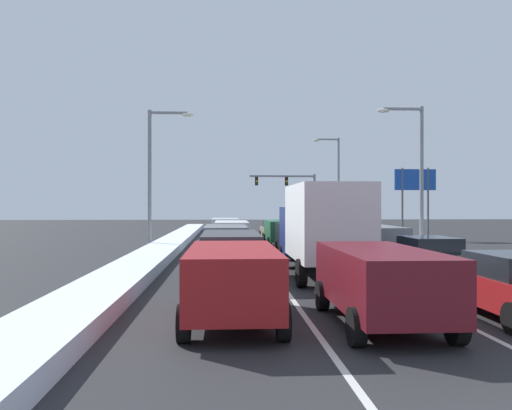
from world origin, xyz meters
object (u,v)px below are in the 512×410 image
sedan_charcoal_right_lane_second (428,258)px  sedan_white_right_lane_fourth (343,237)px  suv_green_center_lane_fourth (282,231)px  suv_maroon_center_lane_nearest (380,279)px  sedan_silver_right_lane_fifth (322,232)px  suv_charcoal_left_lane_second (231,252)px  street_lamp_right_near (415,165)px  suv_red_left_lane_nearest (232,277)px  traffic_light_gantry (294,189)px  suv_gray_right_lane_third (374,240)px  suv_black_center_lane_third (299,237)px  street_lamp_right_mid (335,177)px  roadside_sign_right (415,187)px  street_lamp_left_mid (156,166)px  sedan_tan_center_lane_fifth (274,230)px  suv_gray_left_lane_third (226,240)px  suv_white_left_lane_fourth (231,232)px  box_truck_center_lane_second (322,225)px  suv_silver_left_lane_fifth (225,227)px

sedan_charcoal_right_lane_second → sedan_white_right_lane_fourth: size_ratio=1.00×
suv_green_center_lane_fourth → suv_maroon_center_lane_nearest: bearing=-90.7°
sedan_silver_right_lane_fifth → suv_charcoal_left_lane_second: suv_charcoal_left_lane_second is taller
sedan_silver_right_lane_fifth → street_lamp_right_near: size_ratio=0.55×
suv_red_left_lane_nearest → traffic_light_gantry: bearing=80.7°
suv_gray_right_lane_third → suv_black_center_lane_third: size_ratio=1.00×
sedan_charcoal_right_lane_second → street_lamp_right_mid: 32.95m
suv_charcoal_left_lane_second → traffic_light_gantry: size_ratio=0.65×
suv_gray_right_lane_third → street_lamp_right_mid: 27.24m
suv_black_center_lane_third → street_lamp_right_mid: (7.04, 24.06, 4.45)m
suv_red_left_lane_nearest → roadside_sign_right: roadside_sign_right is taller
sedan_silver_right_lane_fifth → traffic_light_gantry: traffic_light_gantry is taller
sedan_charcoal_right_lane_second → street_lamp_right_near: 11.89m
sedan_charcoal_right_lane_second → street_lamp_left_mid: (-11.28, 12.65, 4.15)m
suv_maroon_center_lane_nearest → sedan_tan_center_lane_fifth: suv_maroon_center_lane_nearest is taller
street_lamp_left_mid → suv_red_left_lane_nearest: bearing=-77.6°
sedan_charcoal_right_lane_second → street_lamp_right_near: (3.49, 10.58, 4.15)m
sedan_charcoal_right_lane_second → suv_red_left_lane_nearest: size_ratio=0.92×
suv_black_center_lane_third → suv_gray_left_lane_third: bearing=-153.4°
sedan_white_right_lane_fourth → suv_red_left_lane_nearest: (-6.69, -18.28, 0.25)m
sedan_tan_center_lane_fifth → street_lamp_right_near: (7.01, -10.48, 4.15)m
suv_charcoal_left_lane_second → suv_white_left_lane_fourth: size_ratio=1.00×
suv_gray_left_lane_third → suv_white_left_lane_fourth: same height
suv_red_left_lane_nearest → suv_white_left_lane_fourth: size_ratio=1.00×
street_lamp_right_near → sedan_charcoal_right_lane_second: bearing=-108.2°
street_lamp_right_near → street_lamp_left_mid: (-14.76, 2.07, 0.00)m
sedan_charcoal_right_lane_second → suv_gray_left_lane_third: bearing=138.0°
box_truck_center_lane_second → suv_charcoal_left_lane_second: box_truck_center_lane_second is taller
suv_charcoal_left_lane_second → suv_silver_left_lane_fifth: (-0.18, 20.22, 0.00)m
suv_gray_right_lane_third → traffic_light_gantry: traffic_light_gantry is taller
suv_red_left_lane_nearest → sedan_charcoal_right_lane_second: bearing=42.5°
sedan_white_right_lane_fourth → suv_gray_right_lane_third: bearing=-89.0°
traffic_light_gantry → street_lamp_right_mid: 8.75m
sedan_white_right_lane_fourth → suv_gray_left_lane_third: 8.65m
suv_gray_right_lane_third → sedan_white_right_lane_fourth: bearing=91.0°
traffic_light_gantry → street_lamp_right_mid: bearing=-70.0°
suv_red_left_lane_nearest → street_lamp_right_near: (10.55, 17.07, 3.90)m
sedan_silver_right_lane_fifth → street_lamp_right_near: (3.77, -8.17, 4.15)m
sedan_charcoal_right_lane_second → traffic_light_gantry: bearing=89.1°
street_lamp_right_mid → roadside_sign_right: size_ratio=1.68×
sedan_charcoal_right_lane_second → suv_green_center_lane_fourth: bearing=103.7°
suv_black_center_lane_third → suv_gray_left_lane_third: 4.19m
suv_gray_left_lane_third → suv_white_left_lane_fourth: size_ratio=1.00×
traffic_light_gantry → street_lamp_right_mid: street_lamp_right_mid is taller
street_lamp_right_near → sedan_silver_right_lane_fifth: bearing=114.7°
suv_maroon_center_lane_nearest → roadside_sign_right: (11.12, 27.76, 3.00)m
street_lamp_right_mid → traffic_light_gantry: bearing=110.0°
suv_black_center_lane_third → street_lamp_left_mid: street_lamp_left_mid is taller
box_truck_center_lane_second → street_lamp_left_mid: 14.41m
suv_black_center_lane_third → sedan_tan_center_lane_fifth: (-0.07, 12.71, -0.25)m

